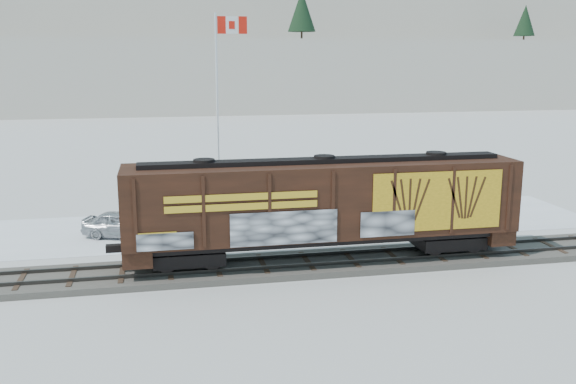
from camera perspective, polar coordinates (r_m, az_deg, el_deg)
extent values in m
plane|color=white|center=(28.37, -2.24, -6.94)|extent=(500.00, 500.00, 0.00)
cube|color=#59544C|center=(28.32, -2.24, -6.68)|extent=(50.00, 3.40, 0.28)
cube|color=#33302D|center=(27.58, -2.00, -6.72)|extent=(50.00, 0.10, 0.15)
cube|color=#33302D|center=(28.93, -2.48, -5.83)|extent=(50.00, 0.10, 0.15)
cube|color=white|center=(35.47, -4.21, -3.06)|extent=(40.00, 8.00, 0.03)
cube|color=white|center=(121.62, -9.66, 10.27)|extent=(360.00, 40.00, 12.00)
cube|color=white|center=(151.59, -10.16, 12.82)|extent=(360.00, 40.00, 24.00)
cube|color=white|center=(186.74, -10.53, 14.29)|extent=(360.00, 50.00, 35.00)
cone|color=black|center=(119.71, 1.23, 15.83)|extent=(5.04, 5.04, 7.38)
cone|color=black|center=(143.45, 20.32, 14.11)|extent=(4.20, 4.20, 6.15)
cube|color=black|center=(27.79, -8.82, -5.58)|extent=(3.00, 2.00, 0.90)
cube|color=black|center=(30.63, 13.97, -4.14)|extent=(3.00, 2.00, 0.90)
cylinder|color=black|center=(27.02, -10.76, -6.16)|extent=(0.90, 0.12, 0.90)
cube|color=black|center=(28.49, 3.16, -3.91)|extent=(17.23, 2.40, 0.25)
cube|color=#33180E|center=(28.07, 3.20, -0.56)|extent=(17.23, 3.00, 3.16)
cube|color=black|center=(27.76, 3.24, 2.84)|extent=(15.85, 0.90, 0.20)
cube|color=gold|center=(28.21, 13.19, -0.80)|extent=(5.86, 0.03, 2.56)
cube|color=gold|center=(25.81, -4.09, -0.88)|extent=(6.20, 0.02, 0.70)
cube|color=silver|center=(26.35, -0.32, -3.23)|extent=(4.48, 0.03, 1.40)
cylinder|color=silver|center=(39.73, -6.10, -1.34)|extent=(0.90, 0.90, 0.20)
cylinder|color=silver|center=(38.83, -6.28, 6.94)|extent=(0.14, 0.14, 11.69)
cube|color=red|center=(38.76, -5.93, 14.56)|extent=(0.50, 0.07, 1.00)
cube|color=white|center=(38.82, -5.02, 14.57)|extent=(0.70, 0.09, 1.00)
cube|color=red|center=(38.91, -4.04, 14.58)|extent=(0.50, 0.07, 1.00)
imported|color=#AEB0B5|center=(34.13, -14.53, -2.80)|extent=(4.37, 3.02, 1.38)
imported|color=silver|center=(33.39, -8.00, -2.86)|extent=(4.29, 1.86, 1.37)
imported|color=#212329|center=(36.57, -0.17, -1.41)|extent=(5.26, 3.82, 1.41)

